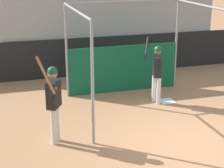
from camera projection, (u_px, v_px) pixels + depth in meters
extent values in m
plane|color=#A8754C|center=(190.00, 145.00, 8.74)|extent=(60.00, 60.00, 0.00)
cube|color=black|center=(114.00, 55.00, 14.13)|extent=(24.00, 0.12, 1.41)
cube|color=#9E9E99|center=(102.00, 26.00, 15.38)|extent=(8.15, 3.20, 3.06)
cube|color=#195B33|center=(22.00, 38.00, 13.42)|extent=(0.45, 0.40, 0.10)
cube|color=#195B33|center=(22.00, 30.00, 13.51)|extent=(0.45, 0.06, 0.40)
cube|color=#195B33|center=(38.00, 37.00, 13.57)|extent=(0.45, 0.40, 0.10)
cube|color=#195B33|center=(37.00, 30.00, 13.66)|extent=(0.45, 0.06, 0.40)
cube|color=#195B33|center=(53.00, 36.00, 13.72)|extent=(0.45, 0.40, 0.10)
cube|color=#195B33|center=(52.00, 29.00, 13.81)|extent=(0.45, 0.06, 0.40)
cube|color=#195B33|center=(68.00, 35.00, 13.87)|extent=(0.45, 0.40, 0.10)
cube|color=#195B33|center=(67.00, 28.00, 13.96)|extent=(0.45, 0.06, 0.40)
cube|color=#195B33|center=(82.00, 34.00, 14.02)|extent=(0.45, 0.40, 0.10)
cube|color=#195B33|center=(81.00, 27.00, 14.11)|extent=(0.45, 0.06, 0.40)
cube|color=#195B33|center=(97.00, 34.00, 14.16)|extent=(0.45, 0.40, 0.10)
cube|color=#195B33|center=(95.00, 27.00, 14.25)|extent=(0.45, 0.06, 0.40)
cube|color=#195B33|center=(110.00, 33.00, 14.31)|extent=(0.45, 0.40, 0.10)
cube|color=#195B33|center=(109.00, 26.00, 14.40)|extent=(0.45, 0.06, 0.40)
cube|color=#195B33|center=(124.00, 32.00, 14.46)|extent=(0.45, 0.40, 0.10)
cube|color=#195B33|center=(123.00, 25.00, 14.55)|extent=(0.45, 0.06, 0.40)
cube|color=#195B33|center=(137.00, 31.00, 14.61)|extent=(0.45, 0.40, 0.10)
cube|color=#195B33|center=(136.00, 25.00, 14.70)|extent=(0.45, 0.06, 0.40)
cube|color=#195B33|center=(151.00, 31.00, 14.76)|extent=(0.45, 0.40, 0.10)
cube|color=#195B33|center=(149.00, 24.00, 14.85)|extent=(0.45, 0.06, 0.40)
cube|color=#195B33|center=(163.00, 30.00, 14.91)|extent=(0.45, 0.40, 0.10)
cube|color=#195B33|center=(162.00, 23.00, 15.00)|extent=(0.45, 0.06, 0.40)
cube|color=#195B33|center=(176.00, 29.00, 15.05)|extent=(0.45, 0.40, 0.10)
cube|color=#195B33|center=(174.00, 23.00, 15.15)|extent=(0.45, 0.06, 0.40)
cube|color=#195B33|center=(188.00, 28.00, 15.20)|extent=(0.45, 0.40, 0.10)
cube|color=#195B33|center=(187.00, 22.00, 15.29)|extent=(0.45, 0.06, 0.40)
cube|color=#195B33|center=(20.00, 23.00, 14.02)|extent=(0.45, 0.40, 0.10)
cube|color=#195B33|center=(19.00, 16.00, 14.12)|extent=(0.45, 0.06, 0.40)
cube|color=#195B33|center=(35.00, 22.00, 14.17)|extent=(0.45, 0.40, 0.10)
cube|color=#195B33|center=(34.00, 16.00, 14.26)|extent=(0.45, 0.06, 0.40)
cube|color=#195B33|center=(50.00, 22.00, 14.32)|extent=(0.45, 0.40, 0.10)
cube|color=#195B33|center=(49.00, 15.00, 14.41)|extent=(0.45, 0.06, 0.40)
cube|color=#195B33|center=(64.00, 21.00, 14.47)|extent=(0.45, 0.40, 0.10)
cube|color=#195B33|center=(63.00, 14.00, 14.56)|extent=(0.45, 0.06, 0.40)
cube|color=#195B33|center=(78.00, 20.00, 14.62)|extent=(0.45, 0.40, 0.10)
cube|color=#195B33|center=(77.00, 14.00, 14.71)|extent=(0.45, 0.06, 0.40)
cube|color=#195B33|center=(91.00, 20.00, 14.77)|extent=(0.45, 0.40, 0.10)
cube|color=#195B33|center=(90.00, 13.00, 14.86)|extent=(0.45, 0.06, 0.40)
cube|color=#195B33|center=(105.00, 19.00, 14.91)|extent=(0.45, 0.40, 0.10)
cube|color=#195B33|center=(104.00, 13.00, 15.01)|extent=(0.45, 0.06, 0.40)
cube|color=#195B33|center=(118.00, 19.00, 15.06)|extent=(0.45, 0.40, 0.10)
cube|color=#195B33|center=(117.00, 12.00, 15.15)|extent=(0.45, 0.06, 0.40)
cube|color=#195B33|center=(131.00, 18.00, 15.21)|extent=(0.45, 0.40, 0.10)
cube|color=#195B33|center=(129.00, 12.00, 15.30)|extent=(0.45, 0.06, 0.40)
cube|color=#195B33|center=(143.00, 18.00, 15.36)|extent=(0.45, 0.40, 0.10)
cube|color=#195B33|center=(142.00, 11.00, 15.45)|extent=(0.45, 0.06, 0.40)
cube|color=#195B33|center=(156.00, 17.00, 15.51)|extent=(0.45, 0.40, 0.10)
cube|color=#195B33|center=(154.00, 11.00, 15.60)|extent=(0.45, 0.06, 0.40)
cube|color=#195B33|center=(168.00, 16.00, 15.66)|extent=(0.45, 0.40, 0.10)
cube|color=#195B33|center=(166.00, 10.00, 15.75)|extent=(0.45, 0.06, 0.40)
cube|color=#195B33|center=(180.00, 16.00, 15.80)|extent=(0.45, 0.40, 0.10)
cube|color=#195B33|center=(178.00, 10.00, 15.90)|extent=(0.45, 0.06, 0.40)
cube|color=#195B33|center=(18.00, 10.00, 14.63)|extent=(0.45, 0.40, 0.10)
cube|color=#195B33|center=(17.00, 3.00, 14.72)|extent=(0.45, 0.06, 0.40)
cube|color=#195B33|center=(32.00, 9.00, 14.77)|extent=(0.45, 0.40, 0.10)
cube|color=#195B33|center=(32.00, 3.00, 14.87)|extent=(0.45, 0.06, 0.40)
cube|color=#195B33|center=(46.00, 9.00, 14.92)|extent=(0.45, 0.40, 0.10)
cube|color=#195B33|center=(45.00, 2.00, 15.01)|extent=(0.45, 0.06, 0.40)
cube|color=#195B33|center=(60.00, 8.00, 15.07)|extent=(0.45, 0.40, 0.10)
cube|color=#195B33|center=(59.00, 2.00, 15.16)|extent=(0.45, 0.06, 0.40)
cube|color=#195B33|center=(74.00, 8.00, 15.22)|extent=(0.45, 0.40, 0.10)
cube|color=#195B33|center=(72.00, 2.00, 15.31)|extent=(0.45, 0.06, 0.40)
cube|color=#195B33|center=(87.00, 7.00, 15.37)|extent=(0.45, 0.40, 0.10)
cube|color=#195B33|center=(86.00, 1.00, 15.46)|extent=(0.45, 0.06, 0.40)
cube|color=#195B33|center=(100.00, 7.00, 15.52)|extent=(0.45, 0.40, 0.10)
cube|color=#195B33|center=(98.00, 1.00, 15.61)|extent=(0.45, 0.06, 0.40)
cube|color=#195B33|center=(112.00, 6.00, 15.66)|extent=(0.45, 0.40, 0.10)
cube|color=#195B33|center=(111.00, 0.00, 15.76)|extent=(0.45, 0.06, 0.40)
cube|color=#195B33|center=(125.00, 6.00, 15.81)|extent=(0.45, 0.40, 0.10)
cube|color=#195B33|center=(123.00, 0.00, 15.90)|extent=(0.45, 0.06, 0.40)
cube|color=#195B33|center=(137.00, 6.00, 15.96)|extent=(0.45, 0.40, 0.10)
cube|color=#195B33|center=(136.00, 0.00, 16.05)|extent=(0.45, 0.06, 0.40)
cube|color=#195B33|center=(149.00, 5.00, 16.11)|extent=(0.45, 0.40, 0.10)
cube|color=#195B33|center=(161.00, 5.00, 16.26)|extent=(0.45, 0.40, 0.10)
cube|color=#195B33|center=(172.00, 4.00, 16.41)|extent=(0.45, 0.40, 0.10)
cylinder|color=gray|center=(93.00, 85.00, 8.35)|extent=(0.07, 0.07, 2.89)
cylinder|color=gray|center=(67.00, 52.00, 11.40)|extent=(0.07, 0.07, 2.89)
cylinder|color=gray|center=(176.00, 44.00, 12.39)|extent=(0.07, 0.07, 2.89)
cylinder|color=gray|center=(76.00, 11.00, 9.42)|extent=(0.06, 3.36, 0.06)
cylinder|color=gray|center=(205.00, 6.00, 10.41)|extent=(0.06, 3.36, 0.06)
cylinder|color=gray|center=(124.00, 2.00, 11.44)|extent=(3.67, 0.06, 0.06)
cube|color=#0F5133|center=(124.00, 69.00, 12.10)|extent=(3.60, 0.03, 1.52)
cube|color=white|center=(166.00, 101.00, 11.42)|extent=(0.44, 0.44, 0.02)
cylinder|color=silver|center=(159.00, 90.00, 11.11)|extent=(0.16, 0.16, 0.84)
cylinder|color=silver|center=(154.00, 88.00, 11.29)|extent=(0.16, 0.16, 0.84)
cube|color=black|center=(157.00, 67.00, 10.97)|extent=(0.33, 0.45, 0.59)
sphere|color=brown|center=(158.00, 51.00, 10.83)|extent=(0.21, 0.21, 0.21)
sphere|color=#144C2D|center=(158.00, 50.00, 10.81)|extent=(0.22, 0.22, 0.22)
cylinder|color=black|center=(157.00, 64.00, 10.73)|extent=(0.09, 0.09, 0.33)
cylinder|color=black|center=(155.00, 60.00, 11.13)|extent=(0.09, 0.09, 0.33)
cylinder|color=black|center=(147.00, 48.00, 11.05)|extent=(0.39, 0.70, 0.55)
sphere|color=black|center=(158.00, 57.00, 11.07)|extent=(0.08, 0.08, 0.08)
cylinder|color=silver|center=(57.00, 123.00, 8.81)|extent=(0.18, 0.18, 0.89)
cylinder|color=silver|center=(54.00, 127.00, 8.63)|extent=(0.18, 0.18, 0.89)
cube|color=black|center=(54.00, 94.00, 8.48)|extent=(0.40, 0.47, 0.63)
sphere|color=#A37556|center=(52.00, 74.00, 8.33)|extent=(0.22, 0.22, 0.22)
sphere|color=#144C2D|center=(52.00, 72.00, 8.31)|extent=(0.23, 0.23, 0.23)
cylinder|color=black|center=(58.00, 85.00, 8.63)|extent=(0.10, 0.10, 0.35)
cylinder|color=black|center=(51.00, 92.00, 8.22)|extent=(0.10, 0.10, 0.35)
cylinder|color=brown|center=(46.00, 75.00, 7.97)|extent=(0.37, 0.50, 0.77)
sphere|color=brown|center=(55.00, 88.00, 8.28)|extent=(0.08, 0.08, 0.08)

